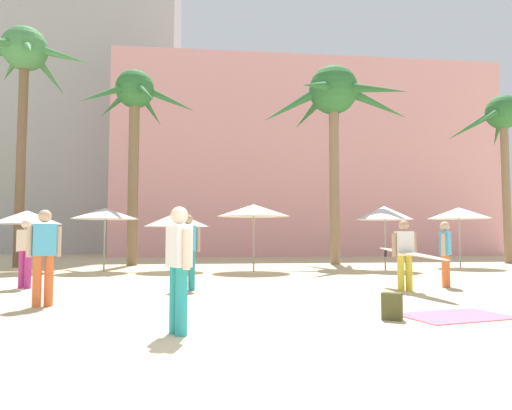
{
  "coord_description": "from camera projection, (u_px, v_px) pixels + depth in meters",
  "views": [
    {
      "loc": [
        -0.5,
        -4.88,
        1.31
      ],
      "look_at": [
        0.67,
        5.63,
        2.01
      ],
      "focal_mm": 32.36,
      "sensor_mm": 36.0,
      "label": 1
    }
  ],
  "objects": [
    {
      "name": "person_near_left",
      "position": [
        179.0,
        264.0,
        6.17
      ],
      "size": [
        0.38,
        0.58,
        1.7
      ],
      "rotation": [
        0.0,
        0.0,
        3.61
      ],
      "color": "teal",
      "rests_on": "ground"
    },
    {
      "name": "palm_tree_right",
      "position": [
        24.0,
        64.0,
        19.67
      ],
      "size": [
        5.76,
        5.31,
        10.26
      ],
      "color": "brown",
      "rests_on": "ground"
    },
    {
      "name": "hotel_tower_gray",
      "position": [
        62.0,
        65.0,
        38.94
      ],
      "size": [
        19.39,
        9.72,
        31.53
      ],
      "primitive_type": "cube",
      "color": "#A8A8A3",
      "rests_on": "ground"
    },
    {
      "name": "person_mid_center",
      "position": [
        445.0,
        251.0,
        11.75
      ],
      "size": [
        0.46,
        0.53,
        1.67
      ],
      "rotation": [
        0.0,
        0.0,
        5.6
      ],
      "color": "orange",
      "rests_on": "ground"
    },
    {
      "name": "person_far_right",
      "position": [
        44.0,
        253.0,
        8.56
      ],
      "size": [
        0.59,
        0.37,
        1.79
      ],
      "rotation": [
        0.0,
        0.0,
        5.15
      ],
      "color": "orange",
      "rests_on": "ground"
    },
    {
      "name": "cafe_umbrella_2",
      "position": [
        27.0,
        217.0,
        16.58
      ],
      "size": [
        2.4,
        2.4,
        2.22
      ],
      "color": "gray",
      "rests_on": "ground"
    },
    {
      "name": "hotel_pink",
      "position": [
        297.0,
        167.0,
        35.24
      ],
      "size": [
        25.78,
        11.31,
        13.15
      ],
      "primitive_type": "cube",
      "color": "pink",
      "rests_on": "ground"
    },
    {
      "name": "person_far_left",
      "position": [
        26.0,
        250.0,
        11.49
      ],
      "size": [
        0.58,
        0.38,
        1.72
      ],
      "rotation": [
        0.0,
        0.0,
        1.08
      ],
      "color": "#B7337F",
      "rests_on": "ground"
    },
    {
      "name": "palm_tree_left",
      "position": [
        504.0,
        125.0,
        22.26
      ],
      "size": [
        5.2,
        4.86,
        8.11
      ],
      "color": "#896B4C",
      "rests_on": "ground"
    },
    {
      "name": "person_mid_left",
      "position": [
        188.0,
        248.0,
        11.09
      ],
      "size": [
        0.61,
        0.26,
        1.82
      ],
      "rotation": [
        0.0,
        0.0,
        1.64
      ],
      "color": "teal",
      "rests_on": "ground"
    },
    {
      "name": "cafe_umbrella_5",
      "position": [
        384.0,
        213.0,
        17.52
      ],
      "size": [
        2.12,
        2.12,
        2.44
      ],
      "color": "gray",
      "rests_on": "ground"
    },
    {
      "name": "cafe_umbrella_0",
      "position": [
        254.0,
        210.0,
        16.98
      ],
      "size": [
        2.69,
        2.69,
        2.46
      ],
      "color": "gray",
      "rests_on": "ground"
    },
    {
      "name": "person_mid_right",
      "position": [
        407.0,
        253.0,
        10.84
      ],
      "size": [
        0.6,
        3.14,
        1.67
      ],
      "rotation": [
        0.0,
        0.0,
        4.71
      ],
      "color": "gold",
      "rests_on": "ground"
    },
    {
      "name": "cafe_umbrella_6",
      "position": [
        459.0,
        213.0,
        19.01
      ],
      "size": [
        2.48,
        2.48,
        2.47
      ],
      "color": "gray",
      "rests_on": "ground"
    },
    {
      "name": "beach_towel",
      "position": [
        455.0,
        316.0,
        7.46
      ],
      "size": [
        1.89,
        1.43,
        0.01
      ],
      "primitive_type": "cube",
      "rotation": [
        0.0,
        0.0,
        0.23
      ],
      "color": "#EF6684",
      "rests_on": "ground"
    },
    {
      "name": "backpack",
      "position": [
        392.0,
        307.0,
        7.17
      ],
      "size": [
        0.35,
        0.34,
        0.42
      ],
      "rotation": [
        0.0,
        0.0,
        1.0
      ],
      "color": "#494823",
      "rests_on": "ground"
    },
    {
      "name": "palm_tree_far_left",
      "position": [
        135.0,
        108.0,
        20.81
      ],
      "size": [
        4.91,
        5.26,
        8.81
      ],
      "color": "brown",
      "rests_on": "ground"
    },
    {
      "name": "ground",
      "position": [
        252.0,
        361.0,
        4.81
      ],
      "size": [
        120.0,
        120.0,
        0.0
      ],
      "primitive_type": "plane",
      "color": "#C6B28C"
    },
    {
      "name": "cafe_umbrella_4",
      "position": [
        105.0,
        214.0,
        16.86
      ],
      "size": [
        2.41,
        2.41,
        2.32
      ],
      "color": "gray",
      "rests_on": "ground"
    },
    {
      "name": "palm_tree_center",
      "position": [
        334.0,
        101.0,
        21.76
      ],
      "size": [
        7.03,
        6.69,
        9.34
      ],
      "color": "#896B4C",
      "rests_on": "ground"
    },
    {
      "name": "cafe_umbrella_1",
      "position": [
        177.0,
        220.0,
        17.11
      ],
      "size": [
        2.38,
        2.38,
        2.17
      ],
      "color": "gray",
      "rests_on": "ground"
    }
  ]
}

